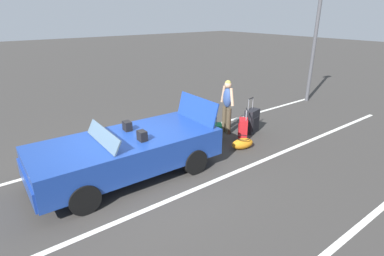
{
  "coord_description": "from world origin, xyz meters",
  "views": [
    {
      "loc": [
        2.6,
        5.78,
        3.54
      ],
      "look_at": [
        -1.8,
        0.04,
        0.75
      ],
      "focal_mm": 28.4,
      "sensor_mm": 36.0,
      "label": 1
    }
  ],
  "objects": [
    {
      "name": "suitcase_medium_bright",
      "position": [
        -3.63,
        0.11,
        0.31
      ],
      "size": [
        0.45,
        0.45,
        0.94
      ],
      "rotation": [
        0.0,
        0.0,
        5.5
      ],
      "color": "red",
      "rests_on": "ground_plane"
    },
    {
      "name": "duffel_bag",
      "position": [
        -3.12,
        0.59,
        0.16
      ],
      "size": [
        0.69,
        0.45,
        0.34
      ],
      "rotation": [
        0.0,
        0.0,
        2.9
      ],
      "color": "orange",
      "rests_on": "ground_plane"
    },
    {
      "name": "lot_line_mid",
      "position": [
        0.0,
        1.41,
        0.0
      ],
      "size": [
        18.0,
        0.12,
        0.01
      ],
      "primitive_type": "cube",
      "color": "silver",
      "rests_on": "ground_plane"
    },
    {
      "name": "suitcase_small_carryon",
      "position": [
        -2.98,
        -0.26,
        0.25
      ],
      "size": [
        0.37,
        0.39,
        0.81
      ],
      "rotation": [
        0.0,
        0.0,
        2.46
      ],
      "color": "#19723F",
      "rests_on": "ground_plane"
    },
    {
      "name": "ground_plane",
      "position": [
        0.0,
        0.0,
        0.0
      ],
      "size": [
        80.0,
        80.0,
        0.0
      ],
      "primitive_type": "plane",
      "color": "#383533"
    },
    {
      "name": "suitcase_large_black",
      "position": [
        -4.23,
        -0.1,
        0.37
      ],
      "size": [
        0.53,
        0.39,
        1.09
      ],
      "rotation": [
        0.0,
        0.0,
        1.81
      ],
      "color": "black",
      "rests_on": "ground_plane"
    },
    {
      "name": "traveler_person",
      "position": [
        -3.6,
        -0.56,
        0.93
      ],
      "size": [
        0.25,
        0.61,
        1.65
      ],
      "rotation": [
        0.0,
        0.0,
        -0.09
      ],
      "color": "#4C3F2D",
      "rests_on": "ground_plane"
    },
    {
      "name": "convertible_car",
      "position": [
        0.2,
        -0.0,
        0.59
      ],
      "size": [
        4.18,
        1.91,
        1.53
      ],
      "rotation": [
        0.0,
        0.0,
        -0.02
      ],
      "color": "navy",
      "rests_on": "ground_plane"
    },
    {
      "name": "lot_line_near",
      "position": [
        0.0,
        -1.29,
        0.0
      ],
      "size": [
        18.0,
        0.12,
        0.01
      ],
      "primitive_type": "cube",
      "color": "silver",
      "rests_on": "ground_plane"
    },
    {
      "name": "parking_lamp_post",
      "position": [
        -8.8,
        -1.13,
        2.92
      ],
      "size": [
        0.5,
        0.24,
        5.03
      ],
      "color": "#4C4C51",
      "rests_on": "ground_plane"
    }
  ]
}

